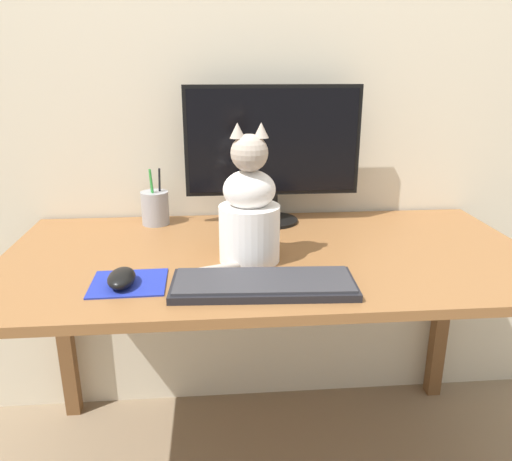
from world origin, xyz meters
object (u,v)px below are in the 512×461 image
monitor (273,148)px  pen_cup (155,208)px  cat (249,212)px  computer_mouse_left (122,278)px  keyboard (263,284)px

monitor → pen_cup: 0.43m
pen_cup → cat: bearing=-50.8°
pen_cup → computer_mouse_left: bearing=-93.4°
monitor → pen_cup: bearing=178.1°
monitor → cat: monitor is taller
keyboard → pen_cup: pen_cup is taller
monitor → computer_mouse_left: (-0.41, -0.47, -0.22)m
computer_mouse_left → cat: 0.36m
cat → computer_mouse_left: bearing=-154.5°
computer_mouse_left → cat: cat is taller
pen_cup → keyboard: bearing=-60.1°
computer_mouse_left → cat: bearing=24.5°
monitor → computer_mouse_left: monitor is taller
computer_mouse_left → cat: size_ratio=0.30×
monitor → keyboard: 0.57m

